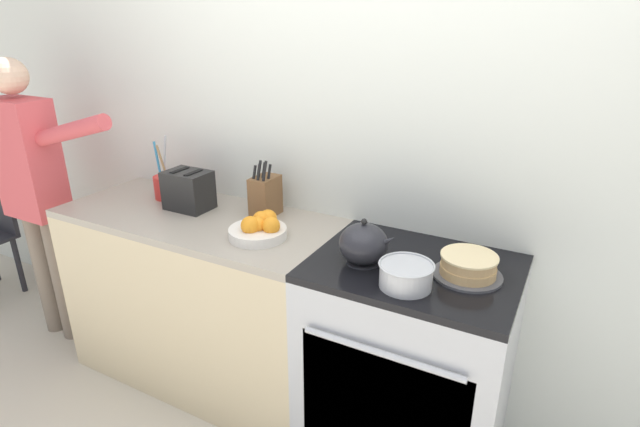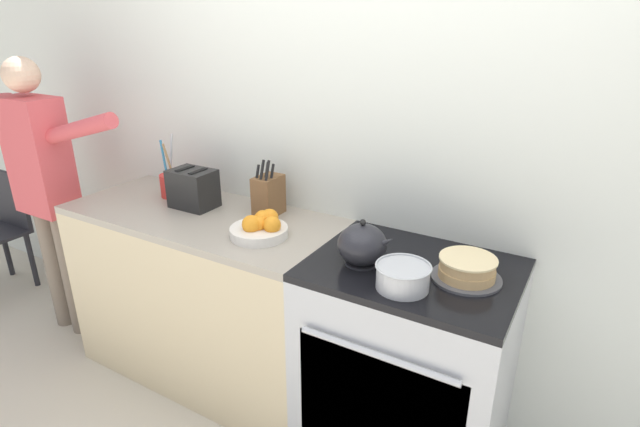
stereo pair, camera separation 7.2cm
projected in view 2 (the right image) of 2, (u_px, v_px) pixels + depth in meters
name	position (u px, v px, depth m)	size (l,w,h in m)	color
wall_back	(370.00, 143.00, 2.20)	(8.00, 0.04, 2.60)	silver
counter_cabinet	(208.00, 295.00, 2.60)	(1.40, 0.61, 0.93)	beige
stove_range	(406.00, 365.00, 2.08)	(0.79, 0.65, 0.93)	#B7BABF
layer_cake	(467.00, 269.00, 1.81)	(0.25, 0.25, 0.09)	#4C4C51
tea_kettle	(363.00, 245.00, 1.91)	(0.23, 0.19, 0.19)	#232328
mixing_bowl	(403.00, 276.00, 1.75)	(0.20, 0.20, 0.09)	#B7BABF
knife_block	(268.00, 195.00, 2.38)	(0.10, 0.15, 0.28)	brown
utensil_crock	(172.00, 184.00, 2.64)	(0.12, 0.12, 0.33)	red
fruit_bowl	(261.00, 227.00, 2.17)	(0.25, 0.25, 0.11)	silver
toaster	(193.00, 189.00, 2.48)	(0.23, 0.16, 0.19)	black
person_baker	(44.00, 179.00, 2.79)	(0.93, 0.20, 1.63)	#7A6B5B
dining_chair	(0.00, 224.00, 3.46)	(0.40, 0.40, 0.83)	#232328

